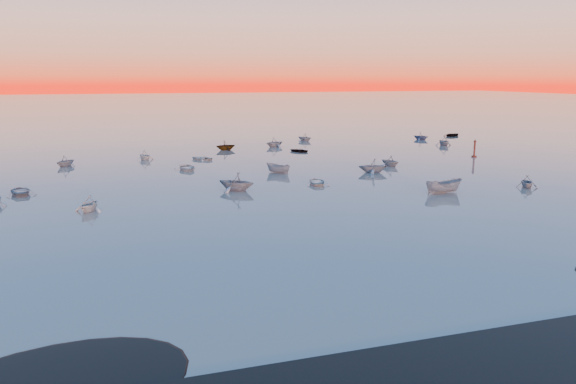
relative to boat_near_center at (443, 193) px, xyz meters
name	(u,v)px	position (x,y,z in m)	size (l,w,h in m)	color
ground	(170,133)	(-20.72, 73.58, 0.00)	(600.00, 600.00, 0.00)	slate
mud_lobes	(394,324)	(-20.72, -27.42, 0.01)	(140.00, 6.00, 0.07)	black
moored_fleet	(208,165)	(-20.72, 26.58, 0.00)	(124.00, 58.00, 1.20)	silver
boat_near_center	(443,193)	(0.00, 0.00, 0.00)	(4.25, 1.80, 1.47)	slate
boat_near_right	(390,166)	(3.36, 18.31, 0.00)	(3.28, 1.47, 1.15)	slate
channel_marker	(474,150)	(19.95, 22.21, 1.12)	(0.80, 0.80, 2.84)	#4E1910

